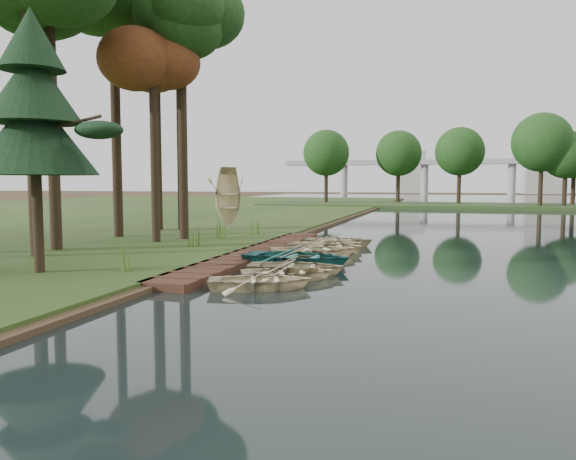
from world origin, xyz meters
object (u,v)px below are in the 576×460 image
(rowboat_2, at_px, (296,265))
(pine_tree, at_px, (34,109))
(boardwalk, at_px, (255,254))
(rowboat_1, at_px, (287,270))
(stored_rowboat, at_px, (228,223))
(rowboat_0, at_px, (260,278))

(rowboat_2, bearing_deg, pine_tree, 106.20)
(boardwalk, relative_size, rowboat_1, 5.36)
(stored_rowboat, bearing_deg, rowboat_2, -115.63)
(boardwalk, bearing_deg, pine_tree, -122.70)
(boardwalk, distance_m, stored_rowboat, 10.68)
(rowboat_1, bearing_deg, rowboat_0, 145.44)
(boardwalk, distance_m, pine_tree, 10.08)
(pine_tree, bearing_deg, stored_rowboat, 91.42)
(stored_rowboat, xyz_separation_m, pine_tree, (0.41, -16.63, 4.71))
(rowboat_0, relative_size, rowboat_2, 0.93)
(boardwalk, height_order, rowboat_0, rowboat_0)
(rowboat_1, xyz_separation_m, pine_tree, (-7.53, -2.16, 5.04))
(boardwalk, xyz_separation_m, stored_rowboat, (-5.06, 9.39, 0.54))
(stored_rowboat, bearing_deg, rowboat_1, -117.43)
(boardwalk, bearing_deg, rowboat_1, -60.46)
(boardwalk, bearing_deg, rowboat_0, -69.39)
(stored_rowboat, bearing_deg, pine_tree, -144.77)
(rowboat_0, xyz_separation_m, rowboat_1, (0.35, 1.66, -0.00))
(rowboat_1, distance_m, pine_tree, 9.31)
(rowboat_0, bearing_deg, rowboat_1, -32.38)
(rowboat_1, distance_m, stored_rowboat, 16.51)
(rowboat_2, relative_size, pine_tree, 0.40)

